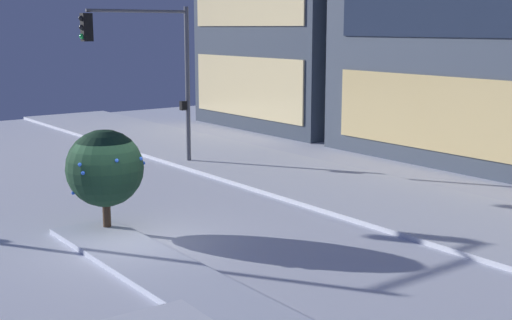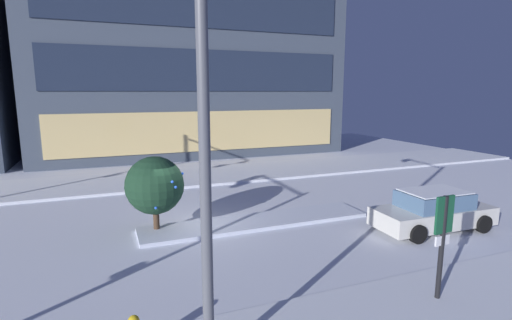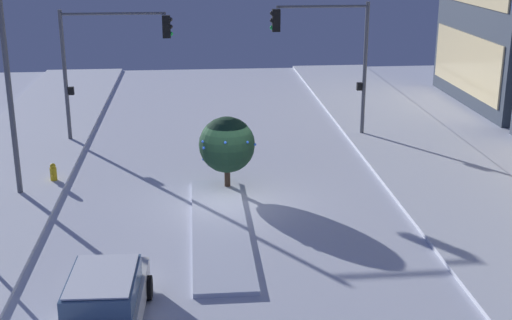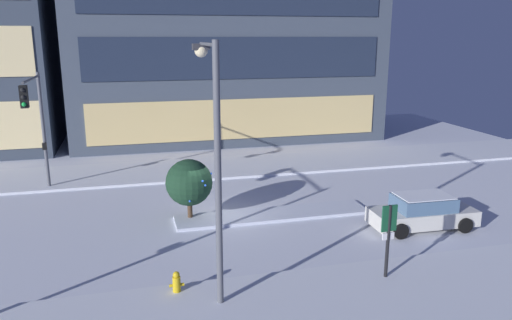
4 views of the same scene
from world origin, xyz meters
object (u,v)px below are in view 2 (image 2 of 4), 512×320
parking_info_sign (443,236)px  decorated_tree_median (155,185)px  street_lamp_arched (192,84)px  car_near (433,211)px

parking_info_sign → decorated_tree_median: bearing=34.5°
street_lamp_arched → car_near: bearing=-70.3°
car_near → parking_info_sign: size_ratio=1.73×
street_lamp_arched → parking_info_sign: 6.76m
car_near → street_lamp_arched: bearing=-159.4°
street_lamp_arched → parking_info_sign: (5.75, -0.68, -3.50)m
parking_info_sign → decorated_tree_median: (-5.74, 7.42, 0.04)m
parking_info_sign → car_near: bearing=-47.9°
car_near → parking_info_sign: parking_info_sign is taller
car_near → parking_info_sign: bearing=-132.7°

